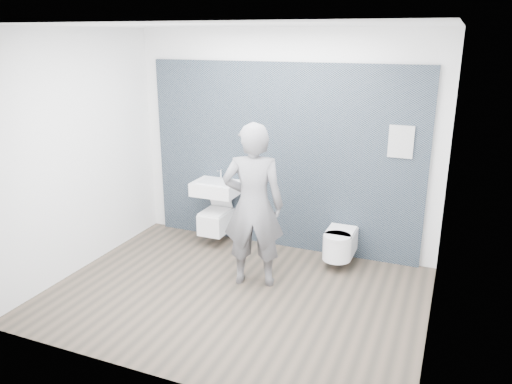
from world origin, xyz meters
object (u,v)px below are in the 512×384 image
at_px(washbasin, 216,188).
at_px(visitor, 253,206).
at_px(toilet_square, 216,220).
at_px(toilet_rounded, 339,244).

relative_size(washbasin, visitor, 0.32).
bearing_deg(toilet_square, washbasin, 90.00).
relative_size(toilet_square, toilet_rounded, 1.09).
distance_m(washbasin, visitor, 1.27).
height_order(toilet_rounded, visitor, visitor).
distance_m(washbasin, toilet_square, 0.45).
distance_m(toilet_square, visitor, 1.38).
bearing_deg(toilet_rounded, washbasin, 177.46).
relative_size(washbasin, toilet_rounded, 1.00).
bearing_deg(washbasin, toilet_rounded, -2.54).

